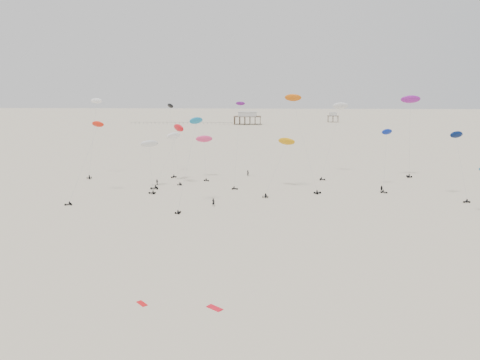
# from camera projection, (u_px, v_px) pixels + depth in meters

# --- Properties ---
(ground_plane) EXTENTS (900.00, 900.00, 0.00)m
(ground_plane) POSITION_uv_depth(u_px,v_px,m) (255.00, 149.00, 216.25)
(ground_plane) COLOR beige
(pavilion_main) EXTENTS (21.00, 13.00, 9.80)m
(pavilion_main) POSITION_uv_depth(u_px,v_px,m) (247.00, 119.00, 362.99)
(pavilion_main) COLOR brown
(pavilion_main) RESTS_ON ground
(pavilion_small) EXTENTS (9.00, 7.00, 8.00)m
(pavilion_small) POSITION_uv_depth(u_px,v_px,m) (333.00, 118.00, 388.40)
(pavilion_small) COLOR brown
(pavilion_small) RESTS_ON ground
(pier_fence) EXTENTS (80.20, 0.20, 1.50)m
(pier_fence) POSITION_uv_depth(u_px,v_px,m) (181.00, 123.00, 366.71)
(pier_fence) COLOR black
(pier_fence) RESTS_ON ground
(rig_0) EXTENTS (3.90, 10.17, 24.41)m
(rig_0) POSITION_uv_depth(u_px,v_px,m) (94.00, 130.00, 145.61)
(rig_0) COLOR black
(rig_0) RESTS_ON ground
(rig_1) EXTENTS (5.57, 13.05, 21.62)m
(rig_1) POSITION_uv_depth(u_px,v_px,m) (193.00, 138.00, 108.18)
(rig_1) COLOR black
(rig_1) RESTS_ON ground
(rig_2) EXTENTS (4.41, 10.92, 17.29)m
(rig_2) POSITION_uv_depth(u_px,v_px,m) (458.00, 148.00, 117.75)
(rig_2) COLOR black
(rig_2) RESTS_ON ground
(rig_3) EXTENTS (5.19, 12.92, 23.25)m
(rig_3) POSITION_uv_depth(u_px,v_px,m) (171.00, 126.00, 149.41)
(rig_3) COLOR black
(rig_3) RESTS_ON ground
(rig_5) EXTENTS (10.35, 8.77, 26.12)m
(rig_5) POSITION_uv_depth(u_px,v_px,m) (299.00, 119.00, 124.21)
(rig_5) COLOR black
(rig_5) RESTS_ON ground
(rig_6) EXTENTS (5.50, 9.46, 13.74)m
(rig_6) POSITION_uv_depth(u_px,v_px,m) (204.00, 143.00, 144.25)
(rig_6) COLOR black
(rig_6) RESTS_ON ground
(rig_7) EXTENTS (5.61, 13.48, 17.93)m
(rig_7) POSITION_uv_depth(u_px,v_px,m) (386.00, 145.00, 129.84)
(rig_7) COLOR black
(rig_7) RESTS_ON ground
(rig_8) EXTENTS (6.60, 5.00, 25.61)m
(rig_8) POSITION_uv_depth(u_px,v_px,m) (410.00, 108.00, 143.54)
(rig_8) COLOR black
(rig_8) RESTS_ON ground
(rig_9) EXTENTS (6.45, 12.10, 14.60)m
(rig_9) POSITION_uv_depth(u_px,v_px,m) (150.00, 150.00, 128.70)
(rig_9) COLOR black
(rig_9) RESTS_ON ground
(rig_10) EXTENTS (3.17, 16.51, 26.38)m
(rig_10) POSITION_uv_depth(u_px,v_px,m) (238.00, 139.00, 134.17)
(rig_10) COLOR black
(rig_10) RESTS_ON ground
(rig_11) EXTENTS (5.93, 17.45, 22.58)m
(rig_11) POSITION_uv_depth(u_px,v_px,m) (92.00, 141.00, 119.44)
(rig_11) COLOR black
(rig_11) RESTS_ON ground
(rig_12) EXTENTS (9.33, 11.80, 18.29)m
(rig_12) POSITION_uv_depth(u_px,v_px,m) (174.00, 139.00, 132.28)
(rig_12) COLOR black
(rig_12) RESTS_ON ground
(rig_13) EXTENTS (10.54, 16.60, 25.78)m
(rig_13) POSITION_uv_depth(u_px,v_px,m) (339.00, 114.00, 149.85)
(rig_13) COLOR black
(rig_13) RESTS_ON ground
(rig_14) EXTENTS (6.19, 11.02, 15.35)m
(rig_14) POSITION_uv_depth(u_px,v_px,m) (174.00, 141.00, 138.37)
(rig_14) COLOR black
(rig_14) RESTS_ON ground
(rig_15) EXTENTS (9.25, 17.16, 18.46)m
(rig_15) POSITION_uv_depth(u_px,v_px,m) (283.00, 151.00, 127.47)
(rig_15) COLOR black
(rig_15) RESTS_ON ground
(spectator_0) EXTENTS (0.96, 0.80, 2.26)m
(spectator_0) POSITION_uv_depth(u_px,v_px,m) (213.00, 206.00, 110.04)
(spectator_0) COLOR black
(spectator_0) RESTS_ON ground
(spectator_1) EXTENTS (1.14, 1.07, 2.03)m
(spectator_1) POSITION_uv_depth(u_px,v_px,m) (381.00, 192.00, 125.15)
(spectator_1) COLOR black
(spectator_1) RESTS_ON ground
(spectator_2) EXTENTS (1.32, 1.07, 1.97)m
(spectator_2) POSITION_uv_depth(u_px,v_px,m) (157.00, 185.00, 134.46)
(spectator_2) COLOR black
(spectator_2) RESTS_ON ground
(spectator_3) EXTENTS (0.97, 0.91, 2.20)m
(spectator_3) POSITION_uv_depth(u_px,v_px,m) (248.00, 176.00, 148.41)
(spectator_3) COLOR black
(spectator_3) RESTS_ON ground
(grounded_kite_a) EXTENTS (2.28, 2.07, 0.08)m
(grounded_kite_a) POSITION_uv_depth(u_px,v_px,m) (215.00, 308.00, 58.84)
(grounded_kite_a) COLOR red
(grounded_kite_a) RESTS_ON ground
(grounded_kite_b) EXTENTS (1.74, 1.80, 0.07)m
(grounded_kite_b) POSITION_uv_depth(u_px,v_px,m) (142.00, 304.00, 60.07)
(grounded_kite_b) COLOR red
(grounded_kite_b) RESTS_ON ground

